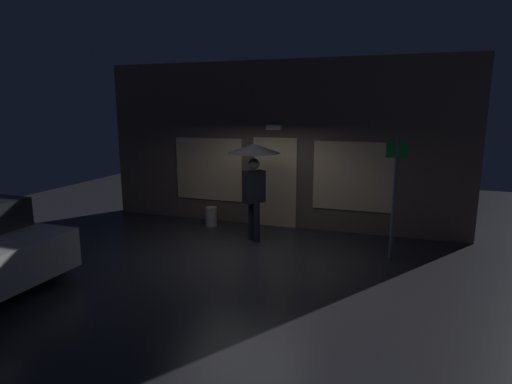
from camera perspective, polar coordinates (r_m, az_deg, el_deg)
The scene contains 5 objects.
ground_plane at distance 8.53m, azimuth -1.68°, elevation -8.44°, with size 18.00×18.00×0.00m, color #26262B.
building_facade at distance 10.29m, azimuth 2.88°, elevation 6.33°, with size 9.03×0.48×4.02m.
person_with_umbrella at distance 8.98m, azimuth -0.28°, elevation 3.78°, with size 1.13×1.13×2.15m.
street_sign_post at distance 8.31m, azimuth 18.43°, elevation 0.14°, with size 0.40×0.07×2.39m.
sidewalk_bollard at distance 10.50m, azimuth -6.17°, elevation -3.34°, with size 0.29×0.29×0.47m, color #B2A899.
Camera 1 is at (2.83, -7.51, 2.88)m, focal length 29.24 mm.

